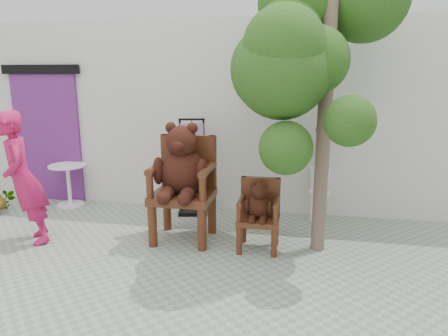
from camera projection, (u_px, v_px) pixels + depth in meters
name	position (u px, v px, depth m)	size (l,w,h in m)	color
ground_plane	(169.00, 288.00, 4.13)	(60.00, 60.00, 0.00)	gray
back_wall	(224.00, 115.00, 6.76)	(9.00, 1.00, 3.00)	silver
doorway	(48.00, 134.00, 6.87)	(1.40, 0.11, 2.33)	#672571
chair_big	(183.00, 173.00, 5.20)	(0.78, 0.83, 1.57)	#401D0D
chair_small	(259.00, 208.00, 4.97)	(0.51, 0.48, 0.89)	#401D0D
person	(23.00, 179.00, 5.07)	(0.63, 0.41, 1.73)	#BC1753
cafe_table	(68.00, 180.00, 6.67)	(0.60, 0.60, 0.70)	white
display_stand	(193.00, 178.00, 6.25)	(0.51, 0.43, 1.51)	black
stool_bucket	(320.00, 179.00, 5.95)	(0.32, 0.32, 1.45)	white
tree	(300.00, 49.00, 4.63)	(2.13, 1.97, 3.54)	brown
potted_plant	(1.00, 200.00, 6.39)	(0.36, 0.31, 0.40)	#183A10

